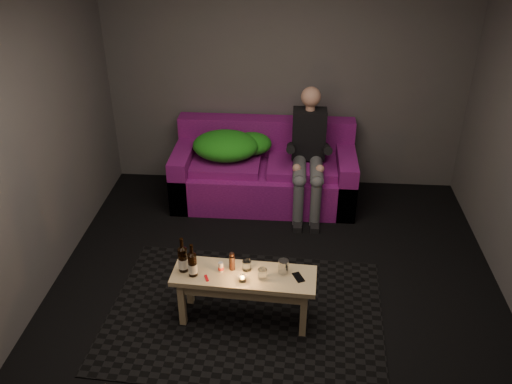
# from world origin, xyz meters

# --- Properties ---
(floor) EXTENTS (4.50, 4.50, 0.00)m
(floor) POSITION_xyz_m (0.00, 0.00, 0.00)
(floor) COLOR black
(floor) RESTS_ON ground
(room) EXTENTS (4.50, 4.50, 4.50)m
(room) POSITION_xyz_m (0.00, 0.47, 1.64)
(room) COLOR silver
(room) RESTS_ON ground
(rug) EXTENTS (2.36, 1.77, 0.01)m
(rug) POSITION_xyz_m (-0.24, -0.13, 0.01)
(rug) COLOR black
(rug) RESTS_ON floor
(sofa) EXTENTS (1.98, 0.89, 0.85)m
(sofa) POSITION_xyz_m (-0.20, 1.82, 0.31)
(sofa) COLOR #5F0D62
(sofa) RESTS_ON floor
(green_blanket) EXTENTS (0.87, 0.59, 0.30)m
(green_blanket) POSITION_xyz_m (-0.58, 1.81, 0.64)
(green_blanket) COLOR #1D8D19
(green_blanket) RESTS_ON sofa
(person) EXTENTS (0.36, 0.82, 1.32)m
(person) POSITION_xyz_m (0.28, 1.66, 0.69)
(person) COLOR black
(person) RESTS_ON sofa
(coffee_table) EXTENTS (1.15, 0.42, 0.46)m
(coffee_table) POSITION_xyz_m (-0.24, -0.18, 0.38)
(coffee_table) COLOR tan
(coffee_table) RESTS_ON rug
(beer_bottle_a) EXTENTS (0.08, 0.08, 0.30)m
(beer_bottle_a) POSITION_xyz_m (-0.72, -0.17, 0.58)
(beer_bottle_a) COLOR black
(beer_bottle_a) RESTS_ON coffee_table
(beer_bottle_b) EXTENTS (0.07, 0.07, 0.29)m
(beer_bottle_b) POSITION_xyz_m (-0.63, -0.22, 0.57)
(beer_bottle_b) COLOR black
(beer_bottle_b) RESTS_ON coffee_table
(salt_shaker) EXTENTS (0.05, 0.05, 0.08)m
(salt_shaker) POSITION_xyz_m (-0.42, -0.16, 0.51)
(salt_shaker) COLOR silver
(salt_shaker) RESTS_ON coffee_table
(pepper_mill) EXTENTS (0.05, 0.05, 0.12)m
(pepper_mill) POSITION_xyz_m (-0.34, -0.13, 0.53)
(pepper_mill) COLOR black
(pepper_mill) RESTS_ON coffee_table
(tumbler_back) EXTENTS (0.08, 0.08, 0.08)m
(tumbler_back) POSITION_xyz_m (-0.22, -0.13, 0.51)
(tumbler_back) COLOR white
(tumbler_back) RESTS_ON coffee_table
(tealight) EXTENTS (0.06, 0.06, 0.04)m
(tealight) POSITION_xyz_m (-0.24, -0.27, 0.49)
(tealight) COLOR white
(tealight) RESTS_ON coffee_table
(tumbler_front) EXTENTS (0.09, 0.09, 0.09)m
(tumbler_front) POSITION_xyz_m (-0.09, -0.23, 0.51)
(tumbler_front) COLOR white
(tumbler_front) RESTS_ON coffee_table
(steel_cup) EXTENTS (0.09, 0.09, 0.11)m
(steel_cup) POSITION_xyz_m (0.07, -0.14, 0.52)
(steel_cup) COLOR #ADAFB4
(steel_cup) RESTS_ON coffee_table
(smartphone) EXTENTS (0.11, 0.14, 0.01)m
(smartphone) POSITION_xyz_m (0.19, -0.19, 0.47)
(smartphone) COLOR black
(smartphone) RESTS_ON coffee_table
(red_lighter) EXTENTS (0.05, 0.08, 0.01)m
(red_lighter) POSITION_xyz_m (-0.52, -0.26, 0.47)
(red_lighter) COLOR red
(red_lighter) RESTS_ON coffee_table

